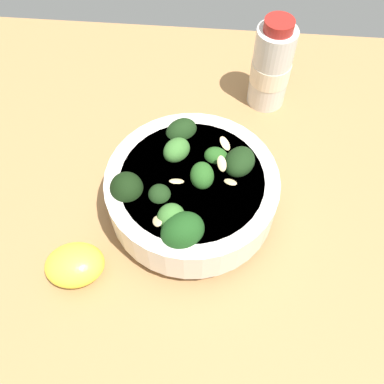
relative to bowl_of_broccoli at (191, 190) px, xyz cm
name	(u,v)px	position (x,y,z in cm)	size (l,w,h in cm)	color
ground_plane	(150,220)	(-5.15, -0.65, -6.53)	(71.68, 71.68, 4.20)	#996D42
bowl_of_broccoli	(191,190)	(0.00, 0.00, 0.00)	(19.61, 19.51, 9.42)	silver
lemon_wedge	(75,265)	(-11.94, -9.15, -2.55)	(6.53, 5.26, 3.76)	yellow
bottle_tall	(271,67)	(9.10, 19.60, 1.72)	(5.38, 5.38, 13.32)	beige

